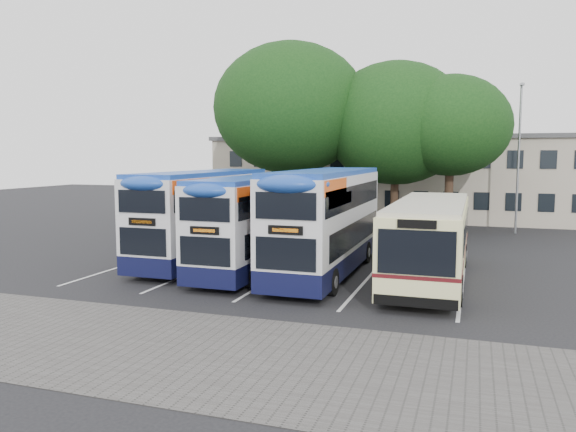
# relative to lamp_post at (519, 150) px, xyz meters

# --- Properties ---
(ground) EXTENTS (120.00, 120.00, 0.00)m
(ground) POSITION_rel_lamp_post_xyz_m (-6.00, -19.97, -5.08)
(ground) COLOR black
(ground) RESTS_ON ground
(paving_strip) EXTENTS (40.00, 6.00, 0.01)m
(paving_strip) POSITION_rel_lamp_post_xyz_m (-8.00, -24.97, -5.08)
(paving_strip) COLOR #595654
(paving_strip) RESTS_ON ground
(bay_lines) EXTENTS (14.12, 11.00, 0.01)m
(bay_lines) POSITION_rel_lamp_post_xyz_m (-9.75, -14.97, -5.08)
(bay_lines) COLOR silver
(bay_lines) RESTS_ON ground
(depot_building) EXTENTS (32.40, 8.40, 6.20)m
(depot_building) POSITION_rel_lamp_post_xyz_m (-6.00, 7.02, -1.93)
(depot_building) COLOR #B2A48F
(depot_building) RESTS_ON ground
(lamp_post) EXTENTS (0.25, 1.05, 9.06)m
(lamp_post) POSITION_rel_lamp_post_xyz_m (0.00, 0.00, 0.00)
(lamp_post) COLOR gray
(lamp_post) RESTS_ON ground
(tree_left) EXTENTS (9.87, 9.87, 11.97)m
(tree_left) POSITION_rel_lamp_post_xyz_m (-13.86, -2.13, 2.68)
(tree_left) COLOR black
(tree_left) RESTS_ON ground
(tree_mid) EXTENTS (9.01, 9.01, 10.59)m
(tree_mid) POSITION_rel_lamp_post_xyz_m (-7.27, -1.05, 1.67)
(tree_mid) COLOR black
(tree_mid) RESTS_ON ground
(tree_right) EXTENTS (7.03, 7.03, 9.52)m
(tree_right) POSITION_rel_lamp_post_xyz_m (-3.92, -1.89, 1.43)
(tree_right) COLOR black
(tree_right) RESTS_ON ground
(bus_dd_left) EXTENTS (2.37, 9.77, 4.07)m
(bus_dd_left) POSITION_rel_lamp_post_xyz_m (-13.90, -14.34, -2.84)
(bus_dd_left) COLOR black
(bus_dd_left) RESTS_ON ground
(bus_dd_mid) EXTENTS (2.27, 9.36, 3.90)m
(bus_dd_mid) POSITION_rel_lamp_post_xyz_m (-10.98, -15.32, -2.94)
(bus_dd_mid) COLOR black
(bus_dd_mid) RESTS_ON ground
(bus_dd_right) EXTENTS (2.44, 10.07, 4.20)m
(bus_dd_right) POSITION_rel_lamp_post_xyz_m (-8.01, -15.24, -2.77)
(bus_dd_right) COLOR black
(bus_dd_right) RESTS_ON ground
(bus_single) EXTENTS (2.61, 10.27, 3.06)m
(bus_single) POSITION_rel_lamp_post_xyz_m (-3.97, -15.10, -3.35)
(bus_single) COLOR #F5F0A3
(bus_single) RESTS_ON ground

